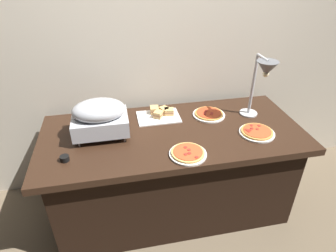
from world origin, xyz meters
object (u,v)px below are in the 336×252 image
(chafing_dish, at_px, (100,117))
(pizza_plate_center, at_px, (209,114))
(pizza_plate_raised_stand, at_px, (188,153))
(sauce_cup_near, at_px, (65,158))
(heat_lamp, at_px, (264,74))
(sandwich_platter, at_px, (160,114))
(pizza_plate_front, at_px, (257,132))

(chafing_dish, xyz_separation_m, pizza_plate_center, (0.83, 0.12, -0.14))
(pizza_plate_raised_stand, distance_m, sauce_cup_near, 0.78)
(chafing_dish, xyz_separation_m, heat_lamp, (1.15, -0.04, 0.23))
(pizza_plate_raised_stand, bearing_deg, chafing_dish, 147.46)
(sandwich_platter, bearing_deg, pizza_plate_front, -31.22)
(pizza_plate_center, bearing_deg, pizza_plate_front, -51.83)
(sandwich_platter, bearing_deg, pizza_plate_center, -9.43)
(sandwich_platter, bearing_deg, pizza_plate_raised_stand, -80.61)
(pizza_plate_raised_stand, height_order, sauce_cup_near, sauce_cup_near)
(chafing_dish, xyz_separation_m, sandwich_platter, (0.45, 0.19, -0.13))
(sandwich_platter, relative_size, sauce_cup_near, 5.70)
(heat_lamp, bearing_deg, pizza_plate_raised_stand, -153.40)
(chafing_dish, distance_m, sauce_cup_near, 0.36)
(pizza_plate_center, bearing_deg, heat_lamp, -26.15)
(pizza_plate_raised_stand, xyz_separation_m, sauce_cup_near, (-0.77, 0.10, 0.01))
(pizza_plate_raised_stand, relative_size, sauce_cup_near, 4.22)
(pizza_plate_center, bearing_deg, chafing_dish, -171.69)
(sauce_cup_near, bearing_deg, pizza_plate_raised_stand, -7.19)
(heat_lamp, relative_size, pizza_plate_front, 1.97)
(sandwich_platter, distance_m, sauce_cup_near, 0.81)
(chafing_dish, relative_size, pizza_plate_raised_stand, 1.55)
(pizza_plate_front, distance_m, pizza_plate_center, 0.41)
(pizza_plate_front, relative_size, pizza_plate_center, 0.99)
(pizza_plate_front, distance_m, sauce_cup_near, 1.32)
(pizza_plate_front, relative_size, sandwich_platter, 0.77)
(heat_lamp, xyz_separation_m, pizza_plate_raised_stand, (-0.62, -0.31, -0.37))
(heat_lamp, distance_m, sauce_cup_near, 1.45)
(pizza_plate_raised_stand, bearing_deg, sandwich_platter, 99.39)
(pizza_plate_center, xyz_separation_m, pizza_plate_raised_stand, (-0.30, -0.46, 0.00))
(chafing_dish, xyz_separation_m, sauce_cup_near, (-0.23, -0.25, -0.13))
(heat_lamp, xyz_separation_m, pizza_plate_center, (-0.32, 0.16, -0.37))
(pizza_plate_center, bearing_deg, pizza_plate_raised_stand, -122.43)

